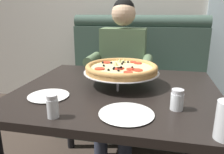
{
  "coord_description": "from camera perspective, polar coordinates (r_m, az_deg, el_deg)",
  "views": [
    {
      "loc": [
        0.22,
        -1.19,
        1.16
      ],
      "look_at": [
        -0.03,
        -0.02,
        0.81
      ],
      "focal_mm": 35.52,
      "sensor_mm": 36.0,
      "label": 1
    }
  ],
  "objects": [
    {
      "name": "booth_bench",
      "position": [
        2.29,
        5.9,
        -3.07
      ],
      "size": [
        1.41,
        0.78,
        1.13
      ],
      "color": "#384C42",
      "rests_on": "ground_plane"
    },
    {
      "name": "dining_table",
      "position": [
        1.31,
        1.44,
        -6.6
      ],
      "size": [
        1.14,
        0.99,
        0.73
      ],
      "color": "black",
      "rests_on": "ground_plane"
    },
    {
      "name": "diner_main",
      "position": [
        1.96,
        2.41,
        3.16
      ],
      "size": [
        0.54,
        0.64,
        1.27
      ],
      "color": "#2D3342",
      "rests_on": "ground_plane"
    },
    {
      "name": "pizza",
      "position": [
        1.32,
        2.43,
        2.17
      ],
      "size": [
        0.45,
        0.45,
        0.13
      ],
      "color": "silver",
      "rests_on": "dining_table"
    },
    {
      "name": "shaker_pepper_flakes",
      "position": [
        0.96,
        -15.01,
        -7.7
      ],
      "size": [
        0.05,
        0.05,
        0.1
      ],
      "color": "white",
      "rests_on": "dining_table"
    },
    {
      "name": "shaker_parmesan",
      "position": [
        1.04,
        16.38,
        -5.98
      ],
      "size": [
        0.06,
        0.06,
        0.1
      ],
      "color": "white",
      "rests_on": "dining_table"
    },
    {
      "name": "plate_near_left",
      "position": [
        1.21,
        -16.02,
        -4.37
      ],
      "size": [
        0.21,
        0.21,
        0.02
      ],
      "color": "white",
      "rests_on": "dining_table"
    },
    {
      "name": "plate_near_right",
      "position": [
        0.97,
        3.72,
        -9.07
      ],
      "size": [
        0.24,
        0.24,
        0.02
      ],
      "color": "white",
      "rests_on": "dining_table"
    }
  ]
}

